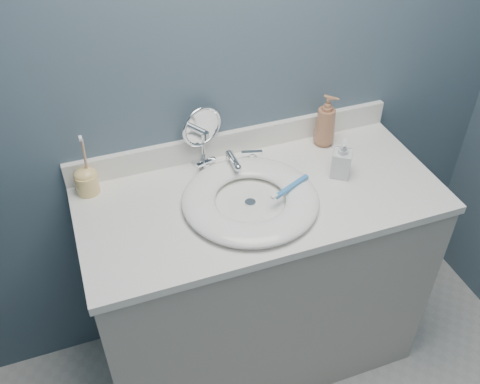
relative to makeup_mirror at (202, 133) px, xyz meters
name	(u,v)px	position (x,y,z in m)	size (l,w,h in m)	color
back_wall	(233,71)	(0.13, 0.03, 0.20)	(2.20, 0.02, 2.40)	#475C6B
vanity_cabinet	(258,283)	(0.13, -0.24, -0.58)	(1.20, 0.55, 0.85)	#A8A499
countertop	(261,198)	(0.13, -0.24, -0.14)	(1.22, 0.57, 0.03)	white
backsplash	(235,141)	(0.13, 0.02, -0.08)	(1.22, 0.02, 0.09)	white
basin	(250,199)	(0.08, -0.27, -0.11)	(0.45, 0.45, 0.04)	white
drain	(250,203)	(0.08, -0.27, -0.12)	(0.04, 0.04, 0.01)	silver
faucet	(231,163)	(0.08, -0.07, -0.10)	(0.25, 0.13, 0.07)	silver
makeup_mirror	(202,133)	(0.00, 0.00, 0.00)	(0.15, 0.09, 0.23)	silver
soap_bottle_amber	(326,120)	(0.46, -0.04, -0.02)	(0.08, 0.08, 0.20)	#9F6848
soap_bottle_clear	(342,158)	(0.43, -0.23, -0.05)	(0.06, 0.07, 0.14)	silver
toothbrush_holder	(86,180)	(-0.41, -0.03, -0.07)	(0.08, 0.08, 0.22)	#F7CF7B
toothbrush_lying	(290,187)	(0.21, -0.29, -0.08)	(0.16, 0.09, 0.02)	#377FC4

